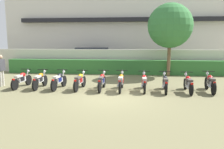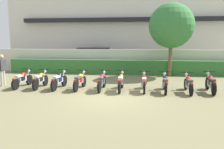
{
  "view_description": "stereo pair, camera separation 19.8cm",
  "coord_description": "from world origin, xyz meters",
  "px_view_note": "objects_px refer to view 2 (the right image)",
  "views": [
    {
      "loc": [
        1.19,
        -9.41,
        2.5
      ],
      "look_at": [
        0.0,
        1.9,
        0.75
      ],
      "focal_mm": 35.86,
      "sensor_mm": 36.0,
      "label": 1
    },
    {
      "loc": [
        1.39,
        -9.39,
        2.5
      ],
      "look_at": [
        0.0,
        1.9,
        0.75
      ],
      "focal_mm": 35.86,
      "sensor_mm": 36.0,
      "label": 2
    }
  ],
  "objects_px": {
    "motorcycle_in_row_1": "(40,80)",
    "motorcycle_in_row_4": "(102,81)",
    "inspector_person": "(2,67)",
    "motorcycle_in_row_8": "(188,84)",
    "parked_car": "(96,58)",
    "tree_near_inspector": "(171,26)",
    "motorcycle_in_row_9": "(211,83)",
    "motorcycle_in_row_7": "(165,83)",
    "motorcycle_in_row_5": "(121,82)",
    "motorcycle_in_row_2": "(59,80)",
    "motorcycle_in_row_0": "(22,79)",
    "motorcycle_in_row_6": "(144,82)",
    "motorcycle_in_row_3": "(80,81)"
  },
  "relations": [
    {
      "from": "motorcycle_in_row_2",
      "to": "motorcycle_in_row_8",
      "type": "xyz_separation_m",
      "value": [
        6.47,
        -0.07,
        -0.01
      ]
    },
    {
      "from": "motorcycle_in_row_1",
      "to": "motorcycle_in_row_7",
      "type": "height_order",
      "value": "motorcycle_in_row_1"
    },
    {
      "from": "motorcycle_in_row_6",
      "to": "motorcycle_in_row_7",
      "type": "distance_m",
      "value": 1.01
    },
    {
      "from": "motorcycle_in_row_3",
      "to": "motorcycle_in_row_0",
      "type": "bearing_deg",
      "value": 92.29
    },
    {
      "from": "motorcycle_in_row_5",
      "to": "motorcycle_in_row_8",
      "type": "distance_m",
      "value": 3.26
    },
    {
      "from": "motorcycle_in_row_5",
      "to": "motorcycle_in_row_7",
      "type": "bearing_deg",
      "value": -89.88
    },
    {
      "from": "motorcycle_in_row_1",
      "to": "motorcycle_in_row_8",
      "type": "distance_m",
      "value": 7.51
    },
    {
      "from": "motorcycle_in_row_3",
      "to": "motorcycle_in_row_7",
      "type": "bearing_deg",
      "value": -87.15
    },
    {
      "from": "motorcycle_in_row_3",
      "to": "motorcycle_in_row_5",
      "type": "xyz_separation_m",
      "value": [
        2.12,
        -0.06,
        0.01
      ]
    },
    {
      "from": "motorcycle_in_row_1",
      "to": "motorcycle_in_row_5",
      "type": "relative_size",
      "value": 0.93
    },
    {
      "from": "parked_car",
      "to": "motorcycle_in_row_2",
      "type": "bearing_deg",
      "value": -97.85
    },
    {
      "from": "motorcycle_in_row_4",
      "to": "inspector_person",
      "type": "distance_m",
      "value": 5.61
    },
    {
      "from": "tree_near_inspector",
      "to": "motorcycle_in_row_0",
      "type": "relative_size",
      "value": 2.63
    },
    {
      "from": "parked_car",
      "to": "motorcycle_in_row_1",
      "type": "distance_m",
      "value": 8.0
    },
    {
      "from": "tree_near_inspector",
      "to": "motorcycle_in_row_9",
      "type": "height_order",
      "value": "tree_near_inspector"
    },
    {
      "from": "tree_near_inspector",
      "to": "motorcycle_in_row_1",
      "type": "xyz_separation_m",
      "value": [
        -7.26,
        -4.82,
        -3.02
      ]
    },
    {
      "from": "parked_car",
      "to": "motorcycle_in_row_6",
      "type": "height_order",
      "value": "parked_car"
    },
    {
      "from": "motorcycle_in_row_4",
      "to": "motorcycle_in_row_6",
      "type": "xyz_separation_m",
      "value": [
        2.12,
        0.02,
        -0.01
      ]
    },
    {
      "from": "motorcycle_in_row_3",
      "to": "motorcycle_in_row_6",
      "type": "height_order",
      "value": "same"
    },
    {
      "from": "motorcycle_in_row_2",
      "to": "inspector_person",
      "type": "distance_m",
      "value": 3.39
    },
    {
      "from": "motorcycle_in_row_0",
      "to": "motorcycle_in_row_6",
      "type": "distance_m",
      "value": 6.43
    },
    {
      "from": "motorcycle_in_row_4",
      "to": "motorcycle_in_row_5",
      "type": "distance_m",
      "value": 0.98
    },
    {
      "from": "parked_car",
      "to": "motorcycle_in_row_3",
      "type": "bearing_deg",
      "value": -89.88
    },
    {
      "from": "tree_near_inspector",
      "to": "motorcycle_in_row_4",
      "type": "relative_size",
      "value": 2.55
    },
    {
      "from": "motorcycle_in_row_1",
      "to": "inspector_person",
      "type": "xyz_separation_m",
      "value": [
        -2.29,
        0.27,
        0.58
      ]
    },
    {
      "from": "motorcycle_in_row_0",
      "to": "tree_near_inspector",
      "type": "bearing_deg",
      "value": -56.88
    },
    {
      "from": "motorcycle_in_row_9",
      "to": "motorcycle_in_row_1",
      "type": "bearing_deg",
      "value": 93.98
    },
    {
      "from": "motorcycle_in_row_8",
      "to": "parked_car",
      "type": "bearing_deg",
      "value": 38.34
    },
    {
      "from": "motorcycle_in_row_4",
      "to": "inspector_person",
      "type": "bearing_deg",
      "value": 87.56
    },
    {
      "from": "motorcycle_in_row_3",
      "to": "motorcycle_in_row_6",
      "type": "bearing_deg",
      "value": -85.84
    },
    {
      "from": "parked_car",
      "to": "motorcycle_in_row_4",
      "type": "xyz_separation_m",
      "value": [
        1.86,
        -7.92,
        -0.49
      ]
    },
    {
      "from": "tree_near_inspector",
      "to": "motorcycle_in_row_6",
      "type": "distance_m",
      "value": 6.02
    },
    {
      "from": "motorcycle_in_row_2",
      "to": "motorcycle_in_row_9",
      "type": "distance_m",
      "value": 7.54
    },
    {
      "from": "parked_car",
      "to": "inspector_person",
      "type": "distance_m",
      "value": 8.44
    },
    {
      "from": "motorcycle_in_row_4",
      "to": "motorcycle_in_row_9",
      "type": "relative_size",
      "value": 1.03
    },
    {
      "from": "motorcycle_in_row_7",
      "to": "tree_near_inspector",
      "type": "bearing_deg",
      "value": -6.99
    },
    {
      "from": "motorcycle_in_row_3",
      "to": "motorcycle_in_row_5",
      "type": "distance_m",
      "value": 2.12
    },
    {
      "from": "motorcycle_in_row_0",
      "to": "motorcycle_in_row_7",
      "type": "bearing_deg",
      "value": -88.23
    },
    {
      "from": "tree_near_inspector",
      "to": "motorcycle_in_row_3",
      "type": "bearing_deg",
      "value": -136.47
    },
    {
      "from": "motorcycle_in_row_7",
      "to": "motorcycle_in_row_2",
      "type": "bearing_deg",
      "value": 91.83
    },
    {
      "from": "motorcycle_in_row_1",
      "to": "motorcycle_in_row_4",
      "type": "height_order",
      "value": "motorcycle_in_row_4"
    },
    {
      "from": "motorcycle_in_row_7",
      "to": "inspector_person",
      "type": "xyz_separation_m",
      "value": [
        -8.69,
        0.41,
        0.58
      ]
    },
    {
      "from": "motorcycle_in_row_8",
      "to": "motorcycle_in_row_4",
      "type": "bearing_deg",
      "value": 90.24
    },
    {
      "from": "motorcycle_in_row_3",
      "to": "motorcycle_in_row_8",
      "type": "bearing_deg",
      "value": -86.66
    },
    {
      "from": "motorcycle_in_row_5",
      "to": "motorcycle_in_row_2",
      "type": "bearing_deg",
      "value": 89.94
    },
    {
      "from": "parked_car",
      "to": "motorcycle_in_row_8",
      "type": "xyz_separation_m",
      "value": [
        6.09,
        -7.97,
        -0.5
      ]
    },
    {
      "from": "tree_near_inspector",
      "to": "motorcycle_in_row_7",
      "type": "bearing_deg",
      "value": -99.82
    },
    {
      "from": "parked_car",
      "to": "motorcycle_in_row_1",
      "type": "height_order",
      "value": "parked_car"
    },
    {
      "from": "parked_car",
      "to": "tree_near_inspector",
      "type": "height_order",
      "value": "tree_near_inspector"
    },
    {
      "from": "motorcycle_in_row_8",
      "to": "inspector_person",
      "type": "distance_m",
      "value": 9.82
    }
  ]
}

